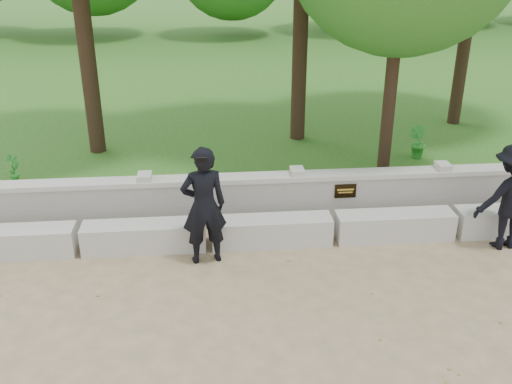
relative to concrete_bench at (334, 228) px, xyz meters
The scene contains 8 objects.
ground 1.91m from the concrete_bench, 90.00° to the right, with size 80.00×80.00×0.00m, color tan.
lawn 12.10m from the concrete_bench, 90.00° to the left, with size 40.00×22.00×0.25m, color #1E591A.
concrete_bench is the anchor object (origin of this frame).
parapet_wall 0.74m from the concrete_bench, 89.99° to the left, with size 12.50×0.35×0.90m.
man_main 2.21m from the concrete_bench, 168.49° to the right, with size 0.73×0.66×1.83m.
visitor_mid 2.73m from the concrete_bench, ahead, with size 1.16×0.75×1.70m.
shrub_a 6.12m from the concrete_bench, 157.02° to the left, with size 0.30×0.20×0.57m, color green.
shrub_b 3.84m from the concrete_bench, 51.05° to the left, with size 0.37×0.30×0.68m, color green.
Camera 1 is at (-1.99, -6.05, 4.47)m, focal length 40.00 mm.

